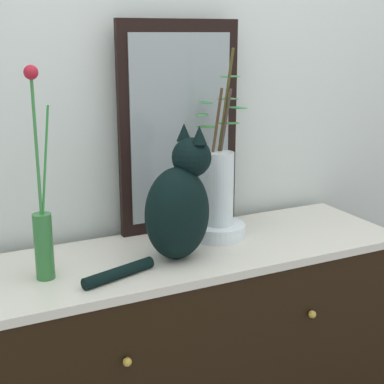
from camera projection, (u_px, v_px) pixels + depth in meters
wall_back at (153, 88)px, 1.87m from camera, size 4.40×0.08×2.60m
sideboard at (192, 369)px, 1.86m from camera, size 1.34×0.45×0.84m
mirror_leaning at (179, 128)px, 1.84m from camera, size 0.41×0.03×0.68m
cat_sitting at (178, 205)px, 1.63m from camera, size 0.43×0.22×0.39m
vase_slim_green at (42, 227)px, 1.50m from camera, size 0.06×0.05×0.56m
bowl_porcelain at (219, 230)px, 1.84m from camera, size 0.17×0.17×0.05m
vase_glass_clear at (219, 182)px, 1.80m from camera, size 0.16×0.16×0.55m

